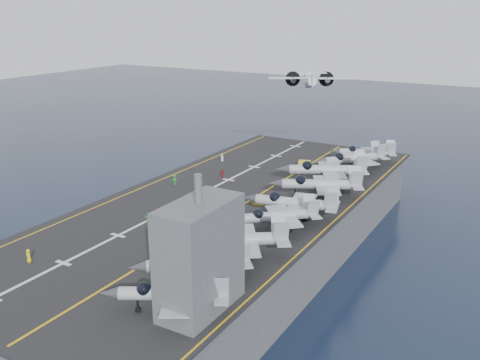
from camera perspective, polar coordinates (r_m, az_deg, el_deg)
The scene contains 27 objects.
ground at distance 93.29m, azimuth -1.25°, elevation -8.28°, with size 500.00×500.00×0.00m, color #142135.
hull at distance 91.21m, azimuth -1.27°, elevation -5.46°, with size 36.00×90.00×10.00m, color #56595E.
flight_deck at distance 89.29m, azimuth -1.29°, elevation -2.39°, with size 38.00×92.00×0.40m, color black.
foul_line at distance 87.78m, azimuth 0.38°, elevation -2.59°, with size 0.35×90.00×0.02m, color gold.
landing_centerline at distance 92.32m, azimuth -4.47°, elevation -1.61°, with size 0.50×90.00×0.02m, color silver.
deck_edge_port at distance 98.71m, azimuth -9.74°, elevation -0.52°, with size 0.25×90.00×0.02m, color gold.
deck_edge_stbd at distance 81.71m, azimuth 9.87°, elevation -4.45°, with size 0.25×90.00×0.02m, color gold.
island_superstructure at distance 55.51m, azimuth -4.33°, elevation -6.80°, with size 5.00×10.00×15.00m, color #56595E, non-canonical shape.
fighter_jet_0 at distance 57.37m, azimuth -7.15°, elevation -11.79°, with size 16.33×14.65×4.73m, color #969CA4, non-canonical shape.
fighter_jet_1 at distance 63.17m, azimuth -4.51°, elevation -8.67°, with size 17.01×16.42×4.94m, color gray, non-canonical shape.
fighter_jet_2 at distance 68.43m, azimuth -0.45°, elevation -6.23°, with size 18.77×17.42×5.42m, color #90989F, non-canonical shape.
fighter_jet_3 at distance 77.03m, azimuth 4.11°, elevation -3.75°, with size 16.15×15.85×4.72m, color #99A2A9, non-canonical shape.
fighter_jet_4 at distance 81.77m, azimuth 5.99°, elevation -2.34°, with size 16.84×13.21×5.17m, color gray, non-canonical shape.
fighter_jet_5 at distance 90.50m, azimuth 8.66°, elevation -0.36°, with size 18.71×16.47×5.44m, color #9EA5AD, non-canonical shape.
fighter_jet_6 at distance 98.49m, azimuth 9.28°, elevation 1.19°, with size 19.76×17.58×5.73m, color #9197A0, non-canonical shape.
fighter_jet_7 at distance 107.66m, azimuth 12.07°, elevation 2.34°, with size 17.63×18.26×5.31m, color #8E969B, non-canonical shape.
fighter_jet_8 at distance 114.24m, azimuth 13.37°, elevation 2.96°, with size 15.85×13.50×4.66m, color #9CA5AE, non-canonical shape.
tow_cart_a at distance 74.47m, azimuth -5.21°, elevation -6.04°, with size 2.22×1.78×1.16m, color yellow, non-canonical shape.
tow_cart_b at distance 87.67m, azimuth 1.98°, elevation -2.26°, with size 2.15×1.74×1.12m, color gold, non-canonical shape.
tow_cart_c at distance 108.88m, azimuth 6.88°, elevation 1.70°, with size 2.53×1.93×1.36m, color yellow, non-canonical shape.
crew_0 at distance 73.09m, azimuth -21.62°, elevation -7.52°, with size 1.23×1.01×1.77m, color yellow.
crew_2 at distance 81.46m, azimuth -9.87°, elevation -3.92°, with size 1.16×1.00×1.63m, color #2D893A.
crew_3 at distance 97.84m, azimuth -7.01°, elevation 0.03°, with size 1.28×1.41×1.96m, color #208C24.
crew_4 at distance 101.34m, azimuth -1.88°, elevation 0.69°, with size 1.11×1.19×1.65m, color #AA1513.
crew_5 at distance 112.43m, azimuth -1.93°, elevation 2.42°, with size 1.16×0.94×1.68m, color silver.
crew_7 at distance 79.91m, azimuth -2.35°, elevation -3.97°, with size 1.14×1.37×1.95m, color #B21919.
transport_plane at distance 134.24m, azimuth 7.49°, elevation 10.22°, with size 24.50×21.77×4.82m, color silver, non-canonical shape.
Camera 1 is at (43.95, -71.41, 40.90)m, focal length 40.00 mm.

